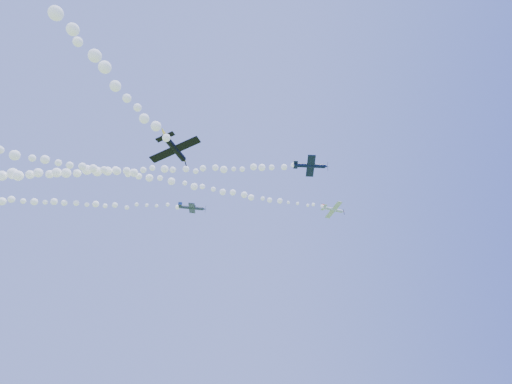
{
  "coord_description": "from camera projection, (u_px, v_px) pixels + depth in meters",
  "views": [
    {
      "loc": [
        -2.61,
        -92.53,
        2.0
      ],
      "look_at": [
        3.63,
        -7.24,
        44.41
      ],
      "focal_mm": 30.0,
      "sensor_mm": 36.0,
      "label": 1
    }
  ],
  "objects": [
    {
      "name": "plane_navy",
      "position": [
        310.0,
        166.0,
        95.51
      ],
      "size": [
        8.05,
        8.56,
        3.01
      ],
      "rotation": [
        -0.08,
        0.07,
        -0.12
      ],
      "color": "#0C1438"
    },
    {
      "name": "plane_grey",
      "position": [
        192.0,
        208.0,
        97.86
      ],
      "size": [
        6.56,
        6.87,
        2.34
      ],
      "rotation": [
        0.09,
        0.06,
        0.04
      ],
      "color": "#3A4254"
    },
    {
      "name": "smoke_trail_navy",
      "position": [
        140.0,
        170.0,
        97.07
      ],
      "size": [
        71.9,
        11.32,
        3.13
      ],
      "primitive_type": null,
      "color": "white"
    },
    {
      "name": "smoke_trail_grey",
      "position": [
        28.0,
        202.0,
        94.1
      ],
      "size": [
        67.84,
        4.94,
        3.02
      ],
      "primitive_type": null,
      "color": "white"
    },
    {
      "name": "plane_black",
      "position": [
        175.0,
        149.0,
        67.18
      ],
      "size": [
        8.05,
        7.81,
        2.93
      ],
      "rotation": [
        -0.31,
        0.03,
        1.21
      ],
      "color": "black"
    },
    {
      "name": "plane_white",
      "position": [
        333.0,
        210.0,
        115.91
      ],
      "size": [
        6.99,
        7.16,
        2.46
      ],
      "rotation": [
        -0.27,
        0.04,
        0.32
      ],
      "color": "white"
    },
    {
      "name": "smoke_trail_white",
      "position": [
        178.0,
        183.0,
        101.26
      ],
      "size": [
        77.37,
        27.01,
        2.96
      ],
      "primitive_type": null,
      "color": "white"
    }
  ]
}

